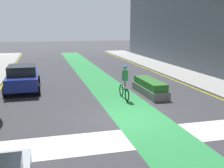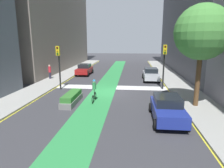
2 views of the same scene
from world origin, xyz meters
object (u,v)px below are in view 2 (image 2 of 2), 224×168
object	(u,v)px
car_silver_left_near	(151,74)
cyclist_in_lane	(94,90)
pedestrian_sidewalk_right_a	(50,72)
traffic_signal_near_left	(164,59)
car_blue_left_far	(167,108)
traffic_signal_near_right	(59,59)
median_planter	(72,98)
car_red_right_near	(84,69)
street_tree_near	(202,33)

from	to	relation	value
car_silver_left_near	cyclist_in_lane	world-z (taller)	cyclist_in_lane
car_silver_left_near	pedestrian_sidewalk_right_a	distance (m)	13.02
traffic_signal_near_left	car_blue_left_far	world-z (taller)	traffic_signal_near_left
traffic_signal_near_right	median_planter	world-z (taller)	traffic_signal_near_right
cyclist_in_lane	pedestrian_sidewalk_right_a	size ratio (longest dim) A/B	1.03
car_red_right_near	car_blue_left_far	bearing A→B (deg)	119.69
car_blue_left_far	pedestrian_sidewalk_right_a	distance (m)	17.73
car_red_right_near	median_planter	bearing A→B (deg)	99.23
car_silver_left_near	median_planter	size ratio (longest dim) A/B	1.22
car_silver_left_near	cyclist_in_lane	size ratio (longest dim) A/B	2.27
car_red_right_near	car_blue_left_far	world-z (taller)	same
car_blue_left_far	traffic_signal_near_right	bearing A→B (deg)	-36.68
traffic_signal_near_left	car_silver_left_near	size ratio (longest dim) A/B	1.09
traffic_signal_near_left	cyclist_in_lane	size ratio (longest dim) A/B	2.48
traffic_signal_near_right	car_silver_left_near	size ratio (longest dim) A/B	1.06
traffic_signal_near_left	median_planter	world-z (taller)	traffic_signal_near_left
car_silver_left_near	pedestrian_sidewalk_right_a	xyz separation A→B (m)	(12.99, 0.85, 0.28)
cyclist_in_lane	median_planter	size ratio (longest dim) A/B	0.54
car_red_right_near	traffic_signal_near_right	bearing A→B (deg)	87.51
traffic_signal_near_left	car_silver_left_near	world-z (taller)	traffic_signal_near_left
car_blue_left_far	cyclist_in_lane	size ratio (longest dim) A/B	2.27
median_planter	street_tree_near	bearing A→B (deg)	179.78
car_silver_left_near	pedestrian_sidewalk_right_a	world-z (taller)	pedestrian_sidewalk_right_a
traffic_signal_near_left	car_red_right_near	world-z (taller)	traffic_signal_near_left
car_silver_left_near	car_red_right_near	size ratio (longest dim) A/B	1.00
traffic_signal_near_left	street_tree_near	distance (m)	6.30
pedestrian_sidewalk_right_a	cyclist_in_lane	bearing A→B (deg)	130.91
traffic_signal_near_left	car_silver_left_near	bearing A→B (deg)	-79.47
car_blue_left_far	cyclist_in_lane	bearing A→B (deg)	-33.07
car_silver_left_near	traffic_signal_near_left	bearing A→B (deg)	100.53
traffic_signal_near_right	car_blue_left_far	xyz separation A→B (m)	(-9.75, 7.27, -2.33)
median_planter	car_blue_left_far	bearing A→B (deg)	158.31
car_blue_left_far	pedestrian_sidewalk_right_a	world-z (taller)	pedestrian_sidewalk_right_a
car_silver_left_near	car_blue_left_far	distance (m)	13.02
car_red_right_near	street_tree_near	size ratio (longest dim) A/B	0.57
car_silver_left_near	median_planter	distance (m)	12.49
street_tree_near	median_planter	size ratio (longest dim) A/B	2.15
car_blue_left_far	traffic_signal_near_left	bearing A→B (deg)	-96.42
pedestrian_sidewalk_right_a	street_tree_near	size ratio (longest dim) A/B	0.24
car_red_right_near	pedestrian_sidewalk_right_a	distance (m)	5.54
traffic_signal_near_right	traffic_signal_near_left	distance (m)	10.76
car_silver_left_near	car_red_right_near	world-z (taller)	same
pedestrian_sidewalk_right_a	car_red_right_near	bearing A→B (deg)	-129.85
car_blue_left_far	cyclist_in_lane	distance (m)	6.46
car_red_right_near	pedestrian_sidewalk_right_a	xyz separation A→B (m)	(3.54, 4.25, 0.28)
traffic_signal_near_right	median_planter	xyz separation A→B (m)	(-2.60, 4.42, -2.73)
traffic_signal_near_right	street_tree_near	world-z (taller)	street_tree_near
car_red_right_near	median_planter	size ratio (longest dim) A/B	1.22
car_red_right_near	street_tree_near	xyz separation A→B (m)	(-11.96, 13.60, 4.76)
car_silver_left_near	car_red_right_near	xyz separation A→B (m)	(9.44, -3.39, 0.00)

